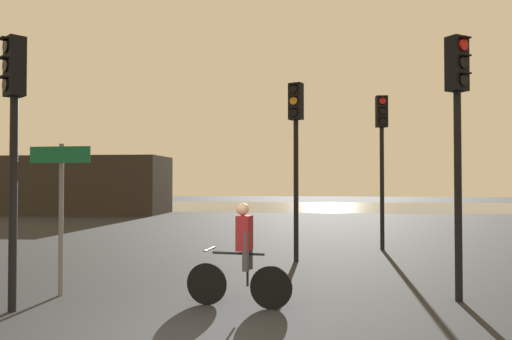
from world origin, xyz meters
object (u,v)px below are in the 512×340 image
(traffic_light_far_right, at_px, (382,143))
(traffic_light_near_right, at_px, (458,116))
(distant_building, at_px, (84,185))
(direction_sign_post, at_px, (61,196))
(traffic_light_near_left, at_px, (14,119))
(traffic_light_center, at_px, (296,137))
(cyclist, at_px, (242,254))

(traffic_light_far_right, bearing_deg, traffic_light_near_right, 88.14)
(distant_building, relative_size, direction_sign_post, 3.82)
(traffic_light_near_left, relative_size, direction_sign_post, 1.59)
(traffic_light_center, xyz_separation_m, cyclist, (-0.69, -4.52, -2.22))
(traffic_light_center, relative_size, cyclist, 2.58)
(direction_sign_post, bearing_deg, distant_building, -63.21)
(distant_building, relative_size, traffic_light_near_right, 2.29)
(traffic_light_near_left, height_order, direction_sign_post, traffic_light_near_left)
(traffic_light_center, bearing_deg, distant_building, -27.34)
(distant_building, height_order, traffic_light_near_right, traffic_light_near_right)
(traffic_light_center, bearing_deg, traffic_light_far_right, -111.33)
(traffic_light_near_right, xyz_separation_m, traffic_light_center, (-2.77, 3.74, 0.02))
(traffic_light_near_right, xyz_separation_m, traffic_light_near_left, (-6.85, -1.42, -0.13))
(traffic_light_near_left, bearing_deg, cyclist, -130.64)
(traffic_light_near_right, distance_m, cyclist, 4.17)
(traffic_light_far_right, xyz_separation_m, traffic_light_center, (-2.38, -2.35, -0.03))
(distant_building, distance_m, traffic_light_near_left, 23.95)
(traffic_light_near_right, bearing_deg, traffic_light_far_right, -121.11)
(traffic_light_near_left, relative_size, cyclist, 2.44)
(direction_sign_post, xyz_separation_m, cyclist, (3.20, -0.43, -0.88))
(traffic_light_near_right, relative_size, traffic_light_center, 0.99)
(traffic_light_near_left, bearing_deg, direction_sign_post, -61.45)
(traffic_light_far_right, relative_size, cyclist, 2.60)
(traffic_light_far_right, distance_m, traffic_light_near_right, 6.10)
(traffic_light_near_right, bearing_deg, cyclist, -22.04)
(traffic_light_center, bearing_deg, traffic_light_near_left, 75.74)
(traffic_light_near_right, xyz_separation_m, direction_sign_post, (-6.66, -0.35, -1.32))
(traffic_light_near_left, height_order, cyclist, traffic_light_near_left)
(traffic_light_far_right, distance_m, traffic_light_center, 3.34)
(traffic_light_far_right, bearing_deg, distant_building, -48.02)
(traffic_light_far_right, height_order, traffic_light_center, traffic_light_far_right)
(traffic_light_near_left, bearing_deg, traffic_light_center, -89.70)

